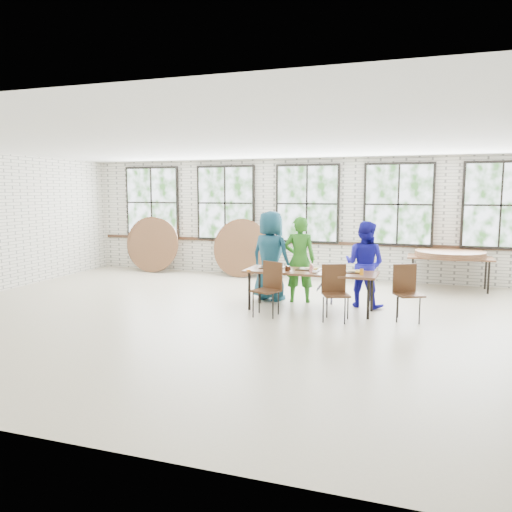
{
  "coord_description": "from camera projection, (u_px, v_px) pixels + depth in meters",
  "views": [
    {
      "loc": [
        2.77,
        -7.86,
        2.18
      ],
      "look_at": [
        0.0,
        0.4,
        1.05
      ],
      "focal_mm": 35.0,
      "sensor_mm": 36.0,
      "label": 1
    }
  ],
  "objects": [
    {
      "name": "storage_table",
      "position": [
        450.0,
        259.0,
        11.1
      ],
      "size": [
        1.8,
        0.76,
        0.74
      ],
      "rotation": [
        0.0,
        0.0,
        0.0
      ],
      "color": "brown",
      "rests_on": "ground"
    },
    {
      "name": "adult_teal",
      "position": [
        271.0,
        256.0,
        9.99
      ],
      "size": [
        1.01,
        0.8,
        1.8
      ],
      "primitive_type": "imported",
      "rotation": [
        0.0,
        0.0,
        2.85
      ],
      "color": "navy",
      "rests_on": "ground"
    },
    {
      "name": "tabletop_clutter",
      "position": [
        318.0,
        270.0,
        9.03
      ],
      "size": [
        1.96,
        0.57,
        0.11
      ],
      "color": "black",
      "rests_on": "dining_table"
    },
    {
      "name": "chair_spare",
      "position": [
        407.0,
        287.0,
        8.48
      ],
      "size": [
        0.56,
        0.55,
        0.95
      ],
      "rotation": [
        0.0,
        0.0,
        0.48
      ],
      "color": "#462A17",
      "rests_on": "ground"
    },
    {
      "name": "adult_green",
      "position": [
        300.0,
        260.0,
        9.81
      ],
      "size": [
        0.69,
        0.52,
        1.7
      ],
      "primitive_type": "imported",
      "rotation": [
        0.0,
        0.0,
        3.34
      ],
      "color": "#29711E",
      "rests_on": "ground"
    },
    {
      "name": "toddler",
      "position": [
        329.0,
        285.0,
        9.68
      ],
      "size": [
        0.54,
        0.38,
        0.76
      ],
      "primitive_type": "imported",
      "rotation": [
        0.0,
        0.0,
        3.34
      ],
      "color": "#161440",
      "rests_on": "ground"
    },
    {
      "name": "round_tops_stacked",
      "position": [
        450.0,
        254.0,
        11.08
      ],
      "size": [
        1.5,
        1.5,
        0.13
      ],
      "color": "brown",
      "rests_on": "storage_table"
    },
    {
      "name": "adult_blue",
      "position": [
        364.0,
        264.0,
        9.42
      ],
      "size": [
        0.94,
        0.82,
        1.63
      ],
      "primitive_type": "imported",
      "rotation": [
        0.0,
        0.0,
        2.85
      ],
      "color": "#1917A3",
      "rests_on": "ground"
    },
    {
      "name": "chair_near_left",
      "position": [
        269.0,
        284.0,
        8.8
      ],
      "size": [
        0.54,
        0.53,
        0.95
      ],
      "rotation": [
        0.0,
        0.0,
        -0.38
      ],
      "color": "#462A17",
      "rests_on": "ground"
    },
    {
      "name": "room",
      "position": [
        307.0,
        206.0,
        12.48
      ],
      "size": [
        12.0,
        12.0,
        12.0
      ],
      "color": "beige",
      "rests_on": "ground"
    },
    {
      "name": "round_tops_leaning",
      "position": [
        195.0,
        246.0,
        13.25
      ],
      "size": [
        4.18,
        0.46,
        1.49
      ],
      "color": "brown",
      "rests_on": "ground"
    },
    {
      "name": "dining_table",
      "position": [
        310.0,
        274.0,
        9.11
      ],
      "size": [
        2.42,
        0.85,
        0.74
      ],
      "rotation": [
        0.0,
        0.0,
        -0.02
      ],
      "color": "brown",
      "rests_on": "ground"
    },
    {
      "name": "chair_near_right",
      "position": [
        335.0,
        287.0,
        8.48
      ],
      "size": [
        0.54,
        0.54,
        0.95
      ],
      "rotation": [
        0.0,
        0.0,
        0.4
      ],
      "color": "#462A17",
      "rests_on": "ground"
    }
  ]
}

